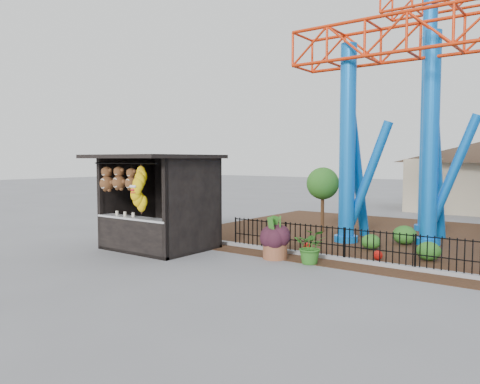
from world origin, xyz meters
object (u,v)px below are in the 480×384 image
Objects in this scene: prize_booth at (153,203)px; terracotta_planter at (275,250)px; roller_coaster at (475,58)px; potted_plant at (311,246)px.

prize_booth is 4.34m from terracotta_planter.
roller_coaster is at bearing 42.07° from prize_booth.
roller_coaster reaches higher than terracotta_planter.
prize_booth reaches higher than potted_plant.
roller_coaster is at bearing 55.94° from terracotta_planter.
potted_plant is at bearing -115.75° from roller_coaster.
terracotta_planter is at bearing 163.83° from potted_plant.
potted_plant is at bearing 1.27° from terracotta_planter.
potted_plant is at bearing 13.30° from prize_booth.
potted_plant is (1.20, 0.03, 0.23)m from terracotta_planter.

